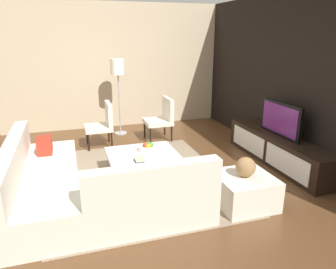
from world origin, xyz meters
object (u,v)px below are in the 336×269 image
at_px(floor_lamp, 118,72).
at_px(book_stack, 139,160).
at_px(fruit_bowl, 147,147).
at_px(accent_chair_far, 162,116).
at_px(coffee_table, 144,166).
at_px(media_console, 277,149).
at_px(ottoman, 244,190).
at_px(sectional_couch, 79,188).
at_px(decorative_ball, 246,167).
at_px(television, 280,119).
at_px(accent_chair_near, 103,122).

distance_m(floor_lamp, book_stack, 2.77).
xyz_separation_m(fruit_bowl, accent_chair_far, (-1.57, 0.71, 0.06)).
distance_m(coffee_table, accent_chair_far, 1.96).
bearing_deg(fruit_bowl, coffee_table, -29.95).
bearing_deg(media_console, coffee_table, -92.49).
distance_m(ottoman, accent_chair_far, 2.93).
relative_size(sectional_couch, decorative_ball, 9.48).
relative_size(media_console, decorative_ball, 9.34).
relative_size(television, decorative_ball, 3.87).
xyz_separation_m(accent_chair_near, book_stack, (1.89, 0.29, -0.09)).
xyz_separation_m(floor_lamp, fruit_bowl, (2.21, 0.07, -0.92)).
height_order(media_console, sectional_couch, sectional_couch).
bearing_deg(television, book_stack, -87.28).
distance_m(television, fruit_bowl, 2.24).
height_order(coffee_table, floor_lamp, floor_lamp).
distance_m(television, book_stack, 2.44).
distance_m(ottoman, decorative_ball, 0.33).
height_order(ottoman, accent_chair_far, accent_chair_far).
height_order(coffee_table, accent_chair_far, accent_chair_far).
xyz_separation_m(sectional_couch, coffee_table, (-0.61, 0.97, -0.09)).
distance_m(accent_chair_near, fruit_bowl, 1.58).
xyz_separation_m(media_console, television, (0.00, 0.00, 0.53)).
bearing_deg(book_stack, ottoman, 51.06).
height_order(floor_lamp, fruit_bowl, floor_lamp).
relative_size(coffee_table, accent_chair_near, 1.23).
height_order(accent_chair_near, book_stack, accent_chair_near).
relative_size(sectional_couch, ottoman, 3.43).
relative_size(accent_chair_near, fruit_bowl, 3.11).
xyz_separation_m(media_console, fruit_bowl, (-0.28, -2.19, 0.18)).
distance_m(coffee_table, fruit_bowl, 0.31).
height_order(television, coffee_table, television).
height_order(sectional_couch, accent_chair_near, accent_chair_near).
xyz_separation_m(coffee_table, book_stack, (0.21, -0.11, 0.20)).
xyz_separation_m(floor_lamp, decorative_ball, (3.54, 1.01, -0.83)).
relative_size(fruit_bowl, accent_chair_far, 0.32).
bearing_deg(television, accent_chair_near, -123.30).
bearing_deg(accent_chair_far, accent_chair_near, -81.60).
distance_m(media_console, floor_lamp, 3.54).
relative_size(media_console, floor_lamp, 1.45).
bearing_deg(coffee_table, accent_chair_near, -166.36).
bearing_deg(fruit_bowl, television, 82.75).
distance_m(media_console, book_stack, 2.42).
bearing_deg(coffee_table, fruit_bowl, 150.05).
distance_m(media_console, fruit_bowl, 2.22).
relative_size(accent_chair_far, book_stack, 5.21).
xyz_separation_m(floor_lamp, accent_chair_far, (0.63, 0.78, -0.87)).
xyz_separation_m(media_console, accent_chair_near, (-1.78, -2.70, 0.24)).
xyz_separation_m(sectional_couch, fruit_bowl, (-0.79, 1.08, 0.15)).
relative_size(television, accent_chair_near, 1.13).
distance_m(floor_lamp, decorative_ball, 3.77).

